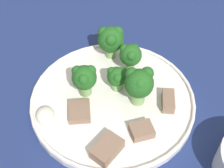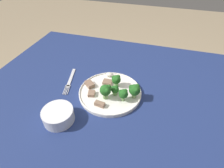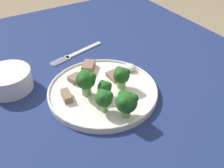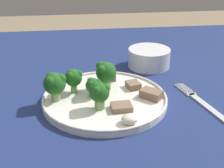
# 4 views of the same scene
# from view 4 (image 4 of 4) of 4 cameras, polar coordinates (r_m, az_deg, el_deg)

# --- Properties ---
(table) EXTENTS (1.27, 1.16, 0.73)m
(table) POSITION_cam_4_polar(r_m,az_deg,el_deg) (0.81, -1.00, -6.98)
(table) COLOR navy
(table) RESTS_ON ground_plane
(dinner_plate) EXTENTS (0.29, 0.29, 0.02)m
(dinner_plate) POSITION_cam_4_polar(r_m,az_deg,el_deg) (0.73, -1.32, -2.72)
(dinner_plate) COLOR white
(dinner_plate) RESTS_ON table
(fork) EXTENTS (0.07, 0.20, 0.00)m
(fork) POSITION_cam_4_polar(r_m,az_deg,el_deg) (0.76, 16.10, -3.27)
(fork) COLOR silver
(fork) RESTS_ON table
(cream_bowl) EXTENTS (0.12, 0.12, 0.05)m
(cream_bowl) POSITION_cam_4_polar(r_m,az_deg,el_deg) (0.93, 6.78, 4.71)
(cream_bowl) COLOR silver
(cream_bowl) RESTS_ON table
(broccoli_floret_near_rim_left) EXTENTS (0.05, 0.05, 0.07)m
(broccoli_floret_near_rim_left) POSITION_cam_4_polar(r_m,az_deg,el_deg) (0.71, -10.46, 0.10)
(broccoli_floret_near_rim_left) COLOR #7FA866
(broccoli_floret_near_rim_left) RESTS_ON dinner_plate
(broccoli_floret_center_left) EXTENTS (0.04, 0.04, 0.06)m
(broccoli_floret_center_left) POSITION_cam_4_polar(r_m,az_deg,el_deg) (0.74, -7.08, 1.17)
(broccoli_floret_center_left) COLOR #7FA866
(broccoli_floret_center_left) RESTS_ON dinner_plate
(broccoli_floret_back_left) EXTENTS (0.04, 0.04, 0.05)m
(broccoli_floret_back_left) POSITION_cam_4_polar(r_m,az_deg,el_deg) (0.72, -3.46, -0.34)
(broccoli_floret_back_left) COLOR #7FA866
(broccoli_floret_back_left) RESTS_ON dinner_plate
(broccoli_floret_front_left) EXTENTS (0.05, 0.05, 0.07)m
(broccoli_floret_front_left) POSITION_cam_4_polar(r_m,az_deg,el_deg) (0.75, -1.44, 2.14)
(broccoli_floret_front_left) COLOR #7FA866
(broccoli_floret_front_left) RESTS_ON dinner_plate
(broccoli_floret_center_back) EXTENTS (0.04, 0.04, 0.06)m
(broccoli_floret_center_back) POSITION_cam_4_polar(r_m,az_deg,el_deg) (0.66, -2.30, -1.62)
(broccoli_floret_center_back) COLOR #7FA866
(broccoli_floret_center_back) RESTS_ON dinner_plate
(meat_slice_front_slice) EXTENTS (0.05, 0.04, 0.01)m
(meat_slice_front_slice) POSITION_cam_4_polar(r_m,az_deg,el_deg) (0.68, 1.73, -4.19)
(meat_slice_front_slice) COLOR #846651
(meat_slice_front_slice) RESTS_ON dinner_plate
(meat_slice_middle_slice) EXTENTS (0.05, 0.03, 0.02)m
(meat_slice_middle_slice) POSITION_cam_4_polar(r_m,az_deg,el_deg) (0.81, -0.79, 1.29)
(meat_slice_middle_slice) COLOR #846651
(meat_slice_middle_slice) RESTS_ON dinner_plate
(meat_slice_rear_slice) EXTENTS (0.04, 0.04, 0.02)m
(meat_slice_rear_slice) POSITION_cam_4_polar(r_m,az_deg,el_deg) (0.77, 3.97, -0.33)
(meat_slice_rear_slice) COLOR #846651
(meat_slice_rear_slice) RESTS_ON dinner_plate
(meat_slice_edge_slice) EXTENTS (0.06, 0.06, 0.02)m
(meat_slice_edge_slice) POSITION_cam_4_polar(r_m,az_deg,el_deg) (0.73, 7.22, -1.84)
(meat_slice_edge_slice) COLOR #846651
(meat_slice_edge_slice) RESTS_ON dinner_plate
(sauce_dollop) EXTENTS (0.03, 0.03, 0.02)m
(sauce_dollop) POSITION_cam_4_polar(r_m,az_deg,el_deg) (0.63, 3.24, -6.41)
(sauce_dollop) COLOR silver
(sauce_dollop) RESTS_ON dinner_plate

